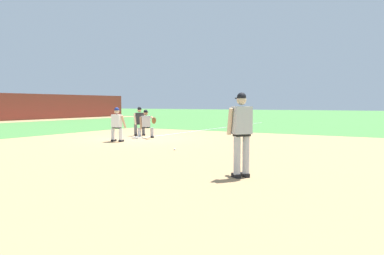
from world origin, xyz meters
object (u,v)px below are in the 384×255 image
at_px(pitcher, 241,129).
at_px(baserunner, 117,123).
at_px(baseball, 175,149).
at_px(first_baseman, 146,123).
at_px(first_base_bag, 137,138).
at_px(umpire, 140,120).

distance_m(pitcher, baserunner, 8.76).
relative_size(baseball, first_baseman, 0.06).
bearing_deg(pitcher, first_base_bag, 51.96).
xyz_separation_m(first_base_bag, baseball, (-2.72, -3.80, -0.01)).
height_order(first_base_bag, umpire, umpire).
height_order(baseball, pitcher, pitcher).
xyz_separation_m(first_baseman, baserunner, (-1.98, 0.06, 0.06)).
distance_m(baseball, first_baseman, 4.87).
xyz_separation_m(pitcher, first_baseman, (6.44, 7.47, -0.33)).
height_order(first_base_bag, baserunner, baserunner).
height_order(pitcher, umpire, pitcher).
relative_size(baseball, umpire, 0.05).
bearing_deg(baseball, pitcher, -130.31).
distance_m(pitcher, first_baseman, 9.87).
distance_m(first_baseman, baserunner, 1.98).
distance_m(first_baseman, umpire, 1.40).
xyz_separation_m(first_base_bag, pitcher, (-5.99, -7.66, 1.01)).
distance_m(first_base_bag, baserunner, 1.70).
height_order(baseball, umpire, umpire).
xyz_separation_m(pitcher, baserunner, (4.46, 7.53, -0.27)).
height_order(pitcher, first_baseman, pitcher).
bearing_deg(first_baseman, first_base_bag, 157.92).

